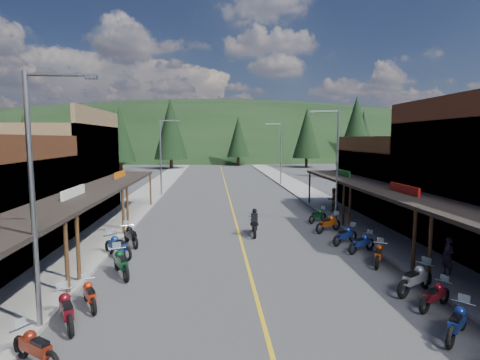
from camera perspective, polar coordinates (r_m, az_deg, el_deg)
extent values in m
plane|color=#38383A|center=(18.72, 1.04, -12.46)|extent=(220.00, 220.00, 0.00)
cube|color=gold|center=(38.16, -1.65, -2.77)|extent=(0.15, 90.00, 0.01)
cube|color=gray|center=(38.78, -14.61, -2.72)|extent=(3.40, 94.00, 0.15)
cube|color=gray|center=(39.49, 11.08, -2.47)|extent=(3.40, 94.00, 0.15)
cylinder|color=#472D19|center=(15.97, -24.90, -10.75)|extent=(0.16, 0.16, 3.00)
cube|color=#3F2111|center=(21.36, -27.68, -2.29)|extent=(0.30, 9.00, 6.20)
cube|color=black|center=(20.83, -24.00, -2.58)|extent=(3.20, 9.00, 0.18)
cylinder|color=#472D19|center=(17.05, -23.46, -9.61)|extent=(0.16, 0.16, 3.00)
cylinder|color=#472D19|center=(24.34, -17.38, -4.69)|extent=(0.16, 0.16, 3.00)
cube|color=silver|center=(20.81, -24.03, -2.04)|extent=(0.12, 3.00, 0.70)
cube|color=brown|center=(31.60, -27.19, 1.03)|extent=(8.00, 10.20, 7.00)
cube|color=brown|center=(30.25, -20.52, 2.26)|extent=(0.30, 10.20, 8.20)
cube|color=black|center=(29.96, -17.78, 0.22)|extent=(3.20, 10.20, 0.18)
cylinder|color=#472D19|center=(25.49, -16.77, -4.18)|extent=(0.16, 0.16, 3.00)
cylinder|color=#472D19|center=(34.22, -13.48, -1.46)|extent=(0.16, 0.16, 3.00)
cube|color=#CC590C|center=(29.94, -17.80, 0.60)|extent=(0.12, 3.00, 0.70)
cylinder|color=#472D19|center=(17.35, 26.96, -9.50)|extent=(0.16, 0.16, 3.00)
cube|color=#562B19|center=(22.72, 27.06, 0.76)|extent=(0.30, 9.00, 8.20)
cube|color=black|center=(22.13, 23.70, -2.08)|extent=(3.20, 9.00, 0.18)
cylinder|color=#472D19|center=(18.35, 25.02, -8.57)|extent=(0.16, 0.16, 3.00)
cylinder|color=#472D19|center=(25.27, 16.40, -4.26)|extent=(0.16, 0.16, 3.00)
cube|color=#B2140F|center=(22.10, 23.72, -1.57)|extent=(0.12, 3.00, 0.70)
cube|color=#4C2D16|center=(33.07, 24.07, -0.36)|extent=(8.00, 10.20, 5.00)
cube|color=#4C2D16|center=(31.38, 17.91, 0.66)|extent=(0.30, 10.20, 6.20)
cube|color=black|center=(30.88, 15.41, 0.46)|extent=(3.20, 10.20, 0.18)
cylinder|color=#472D19|center=(26.38, 15.49, -3.80)|extent=(0.16, 0.16, 3.00)
cylinder|color=#472D19|center=(34.88, 10.55, -1.25)|extent=(0.16, 0.16, 3.00)
cube|color=#14591E|center=(30.86, 15.42, 0.83)|extent=(0.12, 3.00, 0.70)
cylinder|color=gray|center=(13.04, -29.04, -3.42)|extent=(0.16, 0.16, 8.00)
cylinder|color=gray|center=(12.63, -25.77, 14.24)|extent=(2.00, 0.10, 0.10)
cube|color=gray|center=(12.33, -21.74, 14.39)|extent=(0.35, 0.18, 0.12)
cylinder|color=gray|center=(40.08, -12.00, 3.28)|extent=(0.16, 0.16, 8.00)
cylinder|color=gray|center=(39.95, -10.69, 8.89)|extent=(2.00, 0.10, 0.10)
cube|color=gray|center=(39.86, -9.39, 8.85)|extent=(0.35, 0.18, 0.12)
cylinder|color=gray|center=(27.16, 14.60, 1.83)|extent=(0.16, 0.16, 8.00)
cylinder|color=gray|center=(26.85, 12.78, 10.16)|extent=(2.00, 0.10, 0.10)
cube|color=gray|center=(26.60, 10.89, 10.13)|extent=(0.35, 0.18, 0.12)
cylinder|color=gray|center=(48.48, 6.26, 3.88)|extent=(0.16, 0.16, 8.00)
cylinder|color=gray|center=(48.31, 5.13, 8.51)|extent=(2.00, 0.10, 0.10)
cube|color=gray|center=(48.17, 4.07, 8.47)|extent=(0.35, 0.18, 0.12)
ellipsoid|color=black|center=(152.78, -3.50, 4.04)|extent=(310.00, 140.00, 60.00)
cylinder|color=black|center=(88.57, -29.81, 2.22)|extent=(0.60, 0.60, 2.00)
cone|color=black|center=(88.43, -30.00, 5.78)|extent=(5.04, 5.04, 9.00)
cylinder|color=black|center=(90.61, -18.42, 2.81)|extent=(0.60, 0.60, 2.00)
cone|color=black|center=(90.48, -18.56, 6.76)|extent=(5.88, 5.88, 10.50)
cylinder|color=black|center=(76.28, -10.42, 2.43)|extent=(0.60, 0.60, 2.00)
cone|color=black|center=(76.14, -10.52, 7.69)|extent=(6.72, 6.72, 12.00)
cylinder|color=black|center=(83.99, -0.27, 2.88)|extent=(0.60, 0.60, 2.00)
cone|color=black|center=(83.84, -0.27, 6.63)|extent=(5.04, 5.04, 9.00)
cylinder|color=black|center=(80.24, 10.06, 2.62)|extent=(0.60, 0.60, 2.00)
cone|color=black|center=(80.10, 10.15, 7.09)|extent=(5.88, 5.88, 10.50)
cylinder|color=black|center=(96.59, 17.56, 3.03)|extent=(0.60, 0.60, 2.00)
cone|color=black|center=(96.48, 17.70, 7.19)|extent=(6.72, 6.72, 12.00)
cylinder|color=black|center=(94.65, 26.13, 2.62)|extent=(0.60, 0.60, 2.00)
cone|color=black|center=(94.51, 26.30, 5.95)|extent=(5.04, 5.04, 9.00)
cylinder|color=black|center=(98.59, -22.08, 2.93)|extent=(0.60, 0.60, 2.00)
cone|color=black|center=(98.47, -22.23, 6.56)|extent=(5.88, 5.88, 10.50)
cylinder|color=black|center=(61.36, -23.50, 1.09)|extent=(0.60, 0.60, 2.00)
cone|color=black|center=(61.16, -23.71, 5.76)|extent=(4.48, 4.48, 8.00)
cylinder|color=black|center=(67.87, 18.09, 1.75)|extent=(0.60, 0.60, 2.00)
cone|color=black|center=(67.68, 18.24, 6.31)|extent=(4.93, 4.93, 8.80)
cylinder|color=black|center=(69.79, -17.69, 1.88)|extent=(0.60, 0.60, 2.00)
cone|color=black|center=(69.62, -17.85, 6.65)|extent=(5.38, 5.38, 9.60)
cylinder|color=black|center=(59.91, 17.06, 1.22)|extent=(0.60, 0.60, 2.00)
cone|color=black|center=(59.71, 17.25, 7.16)|extent=(5.82, 5.82, 10.40)
imported|color=#251C2B|center=(18.66, 29.11, -10.15)|extent=(0.47, 0.66, 1.68)
imported|color=#4D4130|center=(31.36, 14.01, -2.92)|extent=(1.01, 0.71, 1.89)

